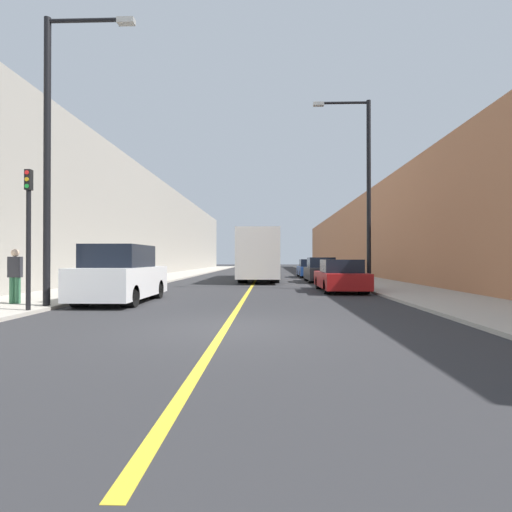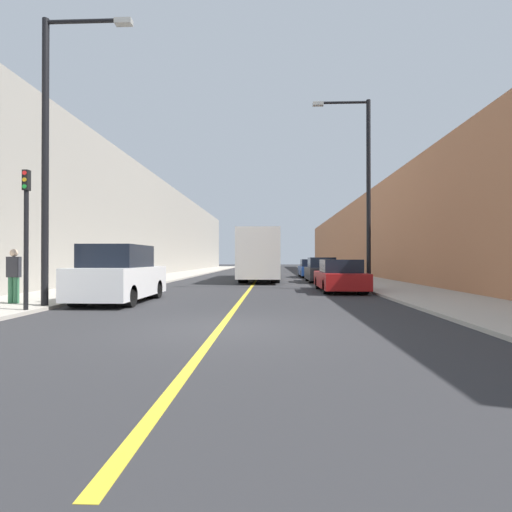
% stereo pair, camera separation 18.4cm
% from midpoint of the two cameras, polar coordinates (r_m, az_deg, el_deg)
% --- Properties ---
extents(ground_plane, '(200.00, 200.00, 0.00)m').
position_cam_midpoint_polar(ground_plane, '(8.54, -4.62, -10.33)').
color(ground_plane, '#2D2D30').
extents(sidewalk_left, '(3.65, 72.00, 0.10)m').
position_cam_midpoint_polar(sidewalk_left, '(39.23, -9.61, -2.50)').
color(sidewalk_left, '#B2AA9E').
rests_on(sidewalk_left, ground).
extents(sidewalk_right, '(3.65, 72.00, 0.10)m').
position_cam_midpoint_polar(sidewalk_right, '(38.86, 11.44, -2.51)').
color(sidewalk_right, '#B2AA9E').
rests_on(sidewalk_right, ground).
extents(building_row_left, '(4.00, 72.00, 8.72)m').
position_cam_midpoint_polar(building_row_left, '(40.28, -14.94, 3.70)').
color(building_row_left, gray).
rests_on(building_row_left, ground).
extents(building_row_right, '(4.00, 72.00, 7.07)m').
position_cam_midpoint_polar(building_row_right, '(39.66, 16.90, 2.58)').
color(building_row_right, '#B2724C').
rests_on(building_row_right, ground).
extents(road_center_line, '(0.16, 72.00, 0.01)m').
position_cam_midpoint_polar(road_center_line, '(38.39, 0.86, -2.62)').
color(road_center_line, gold).
rests_on(road_center_line, ground).
extents(bus, '(2.53, 12.37, 3.28)m').
position_cam_midpoint_polar(bus, '(28.23, 0.90, 0.18)').
color(bus, silver).
rests_on(bus, ground).
extents(parked_suv_left, '(1.95, 4.51, 1.94)m').
position_cam_midpoint_polar(parked_suv_left, '(14.25, -18.59, -2.72)').
color(parked_suv_left, silver).
rests_on(parked_suv_left, ground).
extents(car_right_near, '(1.85, 4.57, 1.44)m').
position_cam_midpoint_polar(car_right_near, '(18.38, 12.18, -2.95)').
color(car_right_near, maroon).
rests_on(car_right_near, ground).
extents(car_right_mid, '(1.77, 4.38, 1.56)m').
position_cam_midpoint_polar(car_right_mid, '(25.62, 9.48, -2.14)').
color(car_right_mid, black).
rests_on(car_right_mid, ground).
extents(car_right_far, '(1.78, 4.46, 1.45)m').
position_cam_midpoint_polar(car_right_far, '(32.14, 8.00, -1.87)').
color(car_right_far, navy).
rests_on(car_right_far, ground).
extents(street_lamp_left, '(2.69, 0.24, 8.49)m').
position_cam_midpoint_polar(street_lamp_left, '(13.60, -26.72, 14.24)').
color(street_lamp_left, black).
rests_on(street_lamp_left, sidewalk_left).
extents(street_lamp_right, '(2.69, 0.24, 8.82)m').
position_cam_midpoint_polar(street_lamp_right, '(19.65, 15.44, 10.15)').
color(street_lamp_right, black).
rests_on(street_lamp_right, sidewalk_right).
extents(traffic_light, '(0.16, 0.18, 3.76)m').
position_cam_midpoint_polar(traffic_light, '(12.33, -29.62, 2.86)').
color(traffic_light, black).
rests_on(traffic_light, sidewalk_left).
extents(pedestrian, '(0.37, 0.23, 1.67)m').
position_cam_midpoint_polar(pedestrian, '(14.36, -31.00, -2.36)').
color(pedestrian, '#336B47').
rests_on(pedestrian, sidewalk_left).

